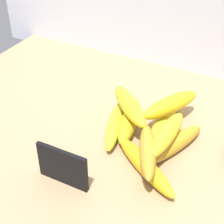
{
  "coord_description": "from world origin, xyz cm",
  "views": [
    {
      "loc": [
        26.09,
        -56.64,
        56.52
      ],
      "look_at": [
        -4.54,
        2.7,
        8.0
      ],
      "focal_mm": 57.52,
      "sensor_mm": 36.0,
      "label": 1
    }
  ],
  "objects_px": {
    "banana_0": "(165,117)",
    "banana_6": "(167,134)",
    "banana_3": "(129,120)",
    "banana_8": "(129,105)",
    "banana_4": "(172,145)",
    "banana_7": "(147,151)",
    "chalkboard_sign": "(63,168)",
    "banana_1": "(115,125)",
    "banana_2": "(145,165)",
    "banana_5": "(171,105)"
  },
  "relations": [
    {
      "from": "banana_8",
      "to": "banana_4",
      "type": "bearing_deg",
      "value": -18.0
    },
    {
      "from": "banana_4",
      "to": "chalkboard_sign",
      "type": "bearing_deg",
      "value": -131.17
    },
    {
      "from": "banana_1",
      "to": "banana_2",
      "type": "bearing_deg",
      "value": -38.66
    },
    {
      "from": "chalkboard_sign",
      "to": "banana_6",
      "type": "height_order",
      "value": "chalkboard_sign"
    },
    {
      "from": "banana_0",
      "to": "banana_8",
      "type": "xyz_separation_m",
      "value": [
        -0.07,
        -0.05,
        0.04
      ]
    },
    {
      "from": "banana_0",
      "to": "banana_3",
      "type": "relative_size",
      "value": 1.13
    },
    {
      "from": "banana_3",
      "to": "banana_6",
      "type": "height_order",
      "value": "banana_6"
    },
    {
      "from": "banana_0",
      "to": "banana_6",
      "type": "xyz_separation_m",
      "value": [
        0.04,
        -0.11,
        0.04
      ]
    },
    {
      "from": "banana_3",
      "to": "banana_5",
      "type": "height_order",
      "value": "banana_5"
    },
    {
      "from": "banana_0",
      "to": "banana_4",
      "type": "xyz_separation_m",
      "value": [
        0.05,
        -0.09,
        0.0
      ]
    },
    {
      "from": "chalkboard_sign",
      "to": "banana_6",
      "type": "xyz_separation_m",
      "value": [
        0.15,
        0.17,
        0.02
      ]
    },
    {
      "from": "banana_1",
      "to": "banana_6",
      "type": "distance_m",
      "value": 0.14
    },
    {
      "from": "banana_7",
      "to": "banana_4",
      "type": "bearing_deg",
      "value": 69.93
    },
    {
      "from": "banana_2",
      "to": "banana_7",
      "type": "bearing_deg",
      "value": 79.9
    },
    {
      "from": "banana_1",
      "to": "banana_7",
      "type": "distance_m",
      "value": 0.15
    },
    {
      "from": "banana_0",
      "to": "banana_2",
      "type": "distance_m",
      "value": 0.18
    },
    {
      "from": "banana_2",
      "to": "banana_7",
      "type": "xyz_separation_m",
      "value": [
        0.0,
        0.01,
        0.03
      ]
    },
    {
      "from": "banana_4",
      "to": "banana_7",
      "type": "xyz_separation_m",
      "value": [
        -0.03,
        -0.08,
        0.03
      ]
    },
    {
      "from": "banana_7",
      "to": "banana_5",
      "type": "bearing_deg",
      "value": 94.22
    },
    {
      "from": "banana_3",
      "to": "banana_8",
      "type": "distance_m",
      "value": 0.04
    },
    {
      "from": "banana_4",
      "to": "banana_7",
      "type": "height_order",
      "value": "banana_7"
    },
    {
      "from": "chalkboard_sign",
      "to": "banana_1",
      "type": "height_order",
      "value": "chalkboard_sign"
    },
    {
      "from": "banana_7",
      "to": "banana_8",
      "type": "bearing_deg",
      "value": 129.12
    },
    {
      "from": "banana_1",
      "to": "banana_3",
      "type": "distance_m",
      "value": 0.04
    },
    {
      "from": "banana_7",
      "to": "banana_1",
      "type": "bearing_deg",
      "value": 143.94
    },
    {
      "from": "banana_3",
      "to": "banana_4",
      "type": "height_order",
      "value": "banana_3"
    },
    {
      "from": "banana_5",
      "to": "banana_7",
      "type": "bearing_deg",
      "value": -85.78
    },
    {
      "from": "banana_6",
      "to": "banana_8",
      "type": "bearing_deg",
      "value": 153.95
    },
    {
      "from": "banana_5",
      "to": "banana_4",
      "type": "bearing_deg",
      "value": -66.78
    },
    {
      "from": "banana_0",
      "to": "banana_4",
      "type": "distance_m",
      "value": 0.1
    },
    {
      "from": "banana_3",
      "to": "banana_7",
      "type": "distance_m",
      "value": 0.15
    },
    {
      "from": "banana_4",
      "to": "banana_2",
      "type": "bearing_deg",
      "value": -109.23
    },
    {
      "from": "banana_2",
      "to": "banana_3",
      "type": "xyz_separation_m",
      "value": [
        -0.09,
        0.12,
        0.0
      ]
    },
    {
      "from": "banana_8",
      "to": "banana_6",
      "type": "bearing_deg",
      "value": -26.05
    },
    {
      "from": "banana_3",
      "to": "banana_0",
      "type": "bearing_deg",
      "value": 37.95
    },
    {
      "from": "banana_0",
      "to": "banana_5",
      "type": "bearing_deg",
      "value": 18.17
    },
    {
      "from": "banana_8",
      "to": "banana_0",
      "type": "bearing_deg",
      "value": 35.26
    },
    {
      "from": "chalkboard_sign",
      "to": "banana_7",
      "type": "distance_m",
      "value": 0.17
    },
    {
      "from": "banana_4",
      "to": "banana_8",
      "type": "height_order",
      "value": "banana_8"
    },
    {
      "from": "banana_3",
      "to": "banana_1",
      "type": "bearing_deg",
      "value": -132.69
    },
    {
      "from": "banana_2",
      "to": "banana_4",
      "type": "xyz_separation_m",
      "value": [
        0.03,
        0.08,
        0.0
      ]
    },
    {
      "from": "banana_0",
      "to": "banana_3",
      "type": "xyz_separation_m",
      "value": [
        -0.07,
        -0.05,
        0.0
      ]
    },
    {
      "from": "banana_2",
      "to": "banana_6",
      "type": "bearing_deg",
      "value": 74.77
    },
    {
      "from": "banana_1",
      "to": "banana_2",
      "type": "height_order",
      "value": "banana_2"
    },
    {
      "from": "banana_0",
      "to": "banana_1",
      "type": "relative_size",
      "value": 1.09
    },
    {
      "from": "chalkboard_sign",
      "to": "banana_6",
      "type": "relative_size",
      "value": 0.68
    },
    {
      "from": "banana_0",
      "to": "banana_6",
      "type": "bearing_deg",
      "value": -70.08
    },
    {
      "from": "banana_1",
      "to": "banana_8",
      "type": "xyz_separation_m",
      "value": [
        0.02,
        0.03,
        0.04
      ]
    },
    {
      "from": "banana_2",
      "to": "banana_6",
      "type": "xyz_separation_m",
      "value": [
        0.02,
        0.07,
        0.04
      ]
    },
    {
      "from": "banana_4",
      "to": "banana_8",
      "type": "xyz_separation_m",
      "value": [
        -0.12,
        0.04,
        0.04
      ]
    }
  ]
}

